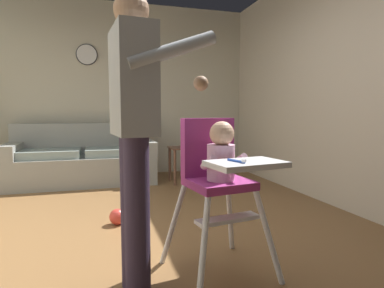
{
  "coord_description": "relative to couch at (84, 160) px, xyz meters",
  "views": [
    {
      "loc": [
        -0.29,
        -2.43,
        1.02
      ],
      "look_at": [
        0.32,
        -0.34,
        0.8
      ],
      "focal_mm": 30.09,
      "sensor_mm": 36.0,
      "label": 1
    }
  ],
  "objects": [
    {
      "name": "wall_right",
      "position": [
        2.69,
        -2.15,
        1.05
      ],
      "size": [
        0.06,
        6.48,
        2.77
      ],
      "primitive_type": "cube",
      "color": "beige",
      "rests_on": "ground"
    },
    {
      "name": "adult_standing",
      "position": [
        0.41,
        -3.1,
        0.61
      ],
      "size": [
        0.54,
        0.5,
        1.66
      ],
      "rotation": [
        0.0,
        0.0,
        0.1
      ],
      "color": "#2F2539",
      "rests_on": "ground"
    },
    {
      "name": "ground",
      "position": [
        0.5,
        -2.45,
        -0.38
      ],
      "size": [
        5.92,
        7.48,
        0.1
      ],
      "primitive_type": "cube",
      "color": "brown"
    },
    {
      "name": "high_chair",
      "position": [
        0.92,
        -3.04,
        0.35
      ],
      "size": [
        0.69,
        0.79,
        0.99
      ],
      "rotation": [
        0.0,
        0.0,
        -1.42
      ],
      "color": "white",
      "rests_on": "ground"
    },
    {
      "name": "side_table",
      "position": [
        1.39,
        -0.39,
        0.05
      ],
      "size": [
        0.4,
        0.4,
        0.52
      ],
      "color": "brown",
      "rests_on": "ground"
    },
    {
      "name": "wall_clock",
      "position": [
        0.07,
        0.48,
        1.58
      ],
      "size": [
        0.32,
        0.04,
        0.32
      ],
      "color": "white"
    },
    {
      "name": "toy_ball",
      "position": [
        0.36,
        -1.96,
        -0.26
      ],
      "size": [
        0.15,
        0.15,
        0.15
      ],
      "primitive_type": "sphere",
      "color": "#D13D33",
      "rests_on": "ground"
    },
    {
      "name": "sippy_cup",
      "position": [
        1.44,
        -0.39,
        0.24
      ],
      "size": [
        0.07,
        0.07,
        0.1
      ],
      "primitive_type": "cylinder",
      "color": "orange",
      "rests_on": "side_table"
    },
    {
      "name": "wall_far",
      "position": [
        0.5,
        0.52,
        1.05
      ],
      "size": [
        5.12,
        0.06,
        2.77
      ],
      "primitive_type": "cube",
      "color": "beige",
      "rests_on": "ground"
    },
    {
      "name": "couch",
      "position": [
        0.0,
        0.0,
        0.0
      ],
      "size": [
        2.02,
        0.86,
        0.86
      ],
      "rotation": [
        0.0,
        0.0,
        -1.57
      ],
      "color": "gray",
      "rests_on": "ground"
    }
  ]
}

